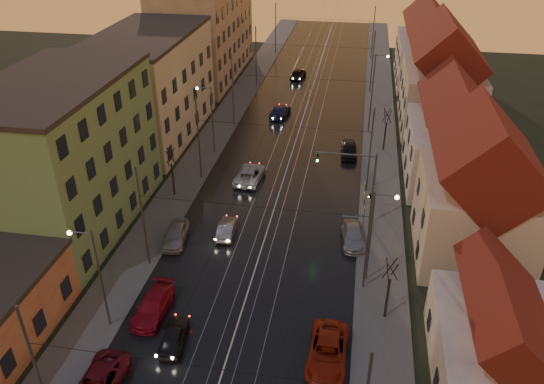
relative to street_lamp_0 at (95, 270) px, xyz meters
The scene contains 46 objects.
ground 10.52m from the street_lamp_0, 12.39° to the right, with size 160.00×160.00×0.00m, color black.
road 39.38m from the street_lamp_0, 76.53° to the left, with size 16.00×120.00×0.04m, color black.
sidewalk_left 38.31m from the street_lamp_0, 91.35° to the left, with size 4.00×120.00×0.15m, color #4C4C4C.
sidewalk_right 42.80m from the street_lamp_0, 63.31° to the left, with size 4.00×120.00×0.15m, color #4C4C4C.
tram_rail_0 38.92m from the street_lamp_0, 79.70° to the left, with size 0.06×120.00×0.03m, color gray.
tram_rail_1 39.20m from the street_lamp_0, 77.63° to the left, with size 0.06×120.00×0.03m, color gray.
tram_rail_2 39.56m from the street_lamp_0, 75.43° to the left, with size 0.06×120.00×0.03m, color gray.
tram_rail_3 39.94m from the street_lamp_0, 73.43° to the left, with size 0.06×120.00×0.03m, color gray.
apartment_left_1 14.73m from the street_lamp_0, 124.98° to the left, with size 10.00×18.00×13.00m, color #5F905C.
apartment_left_2 33.10m from the street_lamp_0, 104.70° to the left, with size 10.00×20.00×12.00m, color #BCB792.
apartment_left_3 56.67m from the street_lamp_0, 98.53° to the left, with size 10.00×24.00×14.00m, color #947A5F.
house_right_0 26.18m from the street_lamp_0, ahead, with size 8.16×10.20×5.80m.
house_right_1 29.17m from the street_lamp_0, 26.47° to the left, with size 8.67×10.20×10.80m.
house_right_2 36.84m from the street_lamp_0, 44.89° to the left, with size 9.18×12.24×9.20m.
house_right_3 48.61m from the street_lamp_0, 57.52° to the left, with size 9.18×14.28×11.50m.
house_right_4 64.52m from the street_lamp_0, 66.13° to the left, with size 9.18×16.32×10.00m.
catenary_pole_l_0 8.03m from the street_lamp_0, 86.39° to the right, with size 0.16×0.16×9.00m, color #595B60.
catenary_pole_l_1 7.03m from the street_lamp_0, 85.88° to the left, with size 0.16×0.16×9.00m, color #595B60.
catenary_pole_r_1 19.04m from the street_lamp_0, 21.57° to the left, with size 0.16×0.16×9.00m, color #595B60.
catenary_pole_l_2 22.01m from the street_lamp_0, 88.69° to the left, with size 0.16×0.16×9.00m, color #595B60.
catenary_pole_r_2 28.24m from the street_lamp_0, 51.17° to the left, with size 0.16×0.16×9.00m, color #595B60.
catenary_pole_l_3 37.01m from the street_lamp_0, 89.22° to the left, with size 0.16×0.16×9.00m, color #595B60.
catenary_pole_r_3 41.02m from the street_lamp_0, 64.43° to the left, with size 0.16×0.16×9.00m, color #595B60.
catenary_pole_l_4 52.00m from the street_lamp_0, 89.44° to the left, with size 0.16×0.16×9.00m, color #595B60.
catenary_pole_r_4 54.93m from the street_lamp_0, 71.20° to the left, with size 0.16×0.16×9.00m, color #595B60.
catenary_pole_l_5 70.00m from the street_lamp_0, 89.59° to the left, with size 0.16×0.16×9.00m, color #595B60.
catenary_pole_r_5 72.21m from the street_lamp_0, 75.81° to the left, with size 0.16×0.16×9.00m, color #595B60.
street_lamp_0 is the anchor object (origin of this frame).
street_lamp_1 19.89m from the street_lamp_0, 23.72° to the left, with size 1.75×0.32×8.00m.
street_lamp_2 28.00m from the street_lamp_0, 90.00° to the left, with size 1.75×0.32×8.00m.
street_lamp_3 47.62m from the street_lamp_0, 67.52° to the left, with size 1.75×0.32×8.00m.
traffic_light_mast 23.42m from the street_lamp_0, 43.10° to the left, with size 5.30×0.32×7.20m.
bare_tree_0 18.19m from the street_lamp_0, 93.47° to the left, with size 1.09×1.09×5.11m.
bare_tree_1 19.86m from the street_lamp_0, 11.71° to the left, with size 1.09×1.09×5.11m.
bare_tree_2 37.56m from the street_lamp_0, 58.63° to the left, with size 1.09×1.09×5.11m.
driving_car_0 6.83m from the street_lamp_0, ahead, with size 1.56×3.87×1.32m, color black.
driving_car_1 14.20m from the street_lamp_0, 65.16° to the left, with size 1.35×3.87×1.28m, color gray.
driving_car_2 23.39m from the street_lamp_0, 75.74° to the left, with size 2.46×5.33×1.48m, color #B6B6B6.
driving_car_3 41.02m from the street_lamp_0, 81.55° to the left, with size 2.07×5.08×1.47m, color #19234C.
driving_car_4 57.17m from the street_lamp_0, 83.60° to the left, with size 1.87×4.65×1.58m, color black.
parked_left_1 7.17m from the street_lamp_0, 69.08° to the right, with size 2.37×5.14×1.43m, color maroon.
parked_left_2 5.35m from the street_lamp_0, 29.75° to the left, with size 1.98×4.86×1.41m, color maroon.
parked_left_3 11.35m from the street_lamp_0, 81.27° to the left, with size 1.78×4.41×1.50m, color #9A9A9F.
parked_right_0 16.11m from the street_lamp_0, ahead, with size 2.52×5.46×1.52m, color #9A220F.
parked_right_1 21.58m from the street_lamp_0, 37.90° to the left, with size 1.88×4.63×1.34m, color #A6A6AB.
parked_right_2 33.99m from the street_lamp_0, 62.50° to the left, with size 1.78×4.42×1.51m, color black.
Camera 1 is at (7.04, -23.17, 26.81)m, focal length 35.00 mm.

